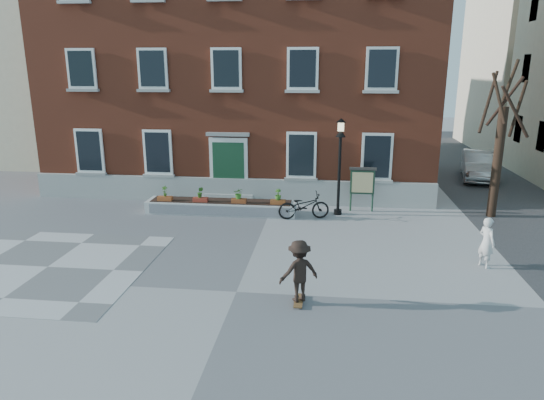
# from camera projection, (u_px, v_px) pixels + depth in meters

# --- Properties ---
(ground) EXTENTS (100.00, 100.00, 0.00)m
(ground) POSITION_uv_depth(u_px,v_px,m) (236.00, 292.00, 13.05)
(ground) COLOR gray
(ground) RESTS_ON ground
(checker_patch) EXTENTS (6.00, 6.00, 0.01)m
(checker_patch) POSITION_uv_depth(u_px,v_px,m) (48.00, 267.00, 14.68)
(checker_patch) COLOR #5F5F62
(checker_patch) RESTS_ON ground
(distant_building) EXTENTS (10.00, 12.00, 13.00)m
(distant_building) POSITION_uv_depth(u_px,v_px,m) (26.00, 58.00, 32.51)
(distant_building) COLOR beige
(distant_building) RESTS_ON ground
(bicycle) EXTENTS (2.15, 1.16, 1.07)m
(bicycle) POSITION_uv_depth(u_px,v_px,m) (304.00, 206.00, 19.24)
(bicycle) COLOR black
(bicycle) RESTS_ON ground
(parked_car) EXTENTS (2.44, 4.82, 1.52)m
(parked_car) POSITION_uv_depth(u_px,v_px,m) (479.00, 165.00, 26.13)
(parked_car) COLOR #B4B6B9
(parked_car) RESTS_ON ground
(bystander) EXTENTS (0.60, 0.68, 1.56)m
(bystander) POSITION_uv_depth(u_px,v_px,m) (487.00, 242.00, 14.51)
(bystander) COLOR silver
(bystander) RESTS_ON ground
(brick_building) EXTENTS (18.40, 10.85, 12.60)m
(brick_building) POSITION_uv_depth(u_px,v_px,m) (246.00, 58.00, 25.00)
(brick_building) COLOR #963F29
(brick_building) RESTS_ON ground
(planter_assembly) EXTENTS (6.20, 1.12, 1.15)m
(planter_assembly) POSITION_uv_depth(u_px,v_px,m) (221.00, 206.00, 20.07)
(planter_assembly) COLOR silver
(planter_assembly) RESTS_ON ground
(bare_tree) EXTENTS (1.83, 1.83, 6.16)m
(bare_tree) POSITION_uv_depth(u_px,v_px,m) (499.00, 148.00, 18.98)
(bare_tree) COLOR #2F1F15
(bare_tree) RESTS_ON ground
(lamp_post) EXTENTS (0.40, 0.40, 3.93)m
(lamp_post) POSITION_uv_depth(u_px,v_px,m) (340.00, 153.00, 19.31)
(lamp_post) COLOR black
(lamp_post) RESTS_ON ground
(notice_board) EXTENTS (1.10, 0.16, 1.87)m
(notice_board) POSITION_uv_depth(u_px,v_px,m) (362.00, 182.00, 20.08)
(notice_board) COLOR #1B3724
(notice_board) RESTS_ON ground
(skateboarder) EXTENTS (1.20, 1.01, 1.69)m
(skateboarder) POSITION_uv_depth(u_px,v_px,m) (299.00, 271.00, 12.22)
(skateboarder) COLOR brown
(skateboarder) RESTS_ON ground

